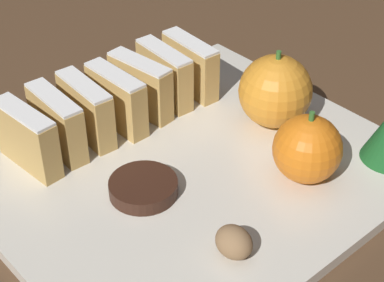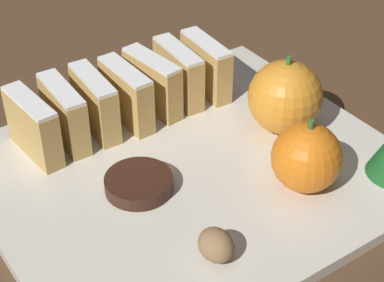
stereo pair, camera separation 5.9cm
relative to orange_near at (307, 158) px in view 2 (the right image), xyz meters
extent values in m
plane|color=#513823|center=(-0.08, -0.07, -0.04)|extent=(6.00, 6.00, 0.00)
cube|color=silver|center=(-0.08, -0.07, -0.04)|extent=(0.33, 0.38, 0.01)
cube|color=tan|center=(-0.18, -0.18, 0.00)|extent=(0.08, 0.03, 0.06)
cube|color=white|center=(-0.18, -0.18, 0.03)|extent=(0.08, 0.03, 0.00)
cube|color=tan|center=(-0.19, -0.15, 0.00)|extent=(0.08, 0.02, 0.06)
cube|color=white|center=(-0.19, -0.15, 0.03)|extent=(0.08, 0.02, 0.00)
cube|color=tan|center=(-0.19, -0.11, 0.00)|extent=(0.08, 0.02, 0.06)
cube|color=white|center=(-0.19, -0.11, 0.03)|extent=(0.08, 0.02, 0.00)
cube|color=tan|center=(-0.18, -0.08, 0.00)|extent=(0.08, 0.02, 0.06)
cube|color=white|center=(-0.18, -0.08, 0.03)|extent=(0.08, 0.02, 0.00)
cube|color=tan|center=(-0.19, -0.05, 0.00)|extent=(0.08, 0.03, 0.06)
cube|color=white|center=(-0.19, -0.05, 0.03)|extent=(0.08, 0.03, 0.00)
cube|color=tan|center=(-0.19, -0.01, 0.00)|extent=(0.08, 0.02, 0.06)
cube|color=white|center=(-0.19, -0.01, 0.03)|extent=(0.08, 0.02, 0.00)
cube|color=tan|center=(-0.19, 0.02, 0.00)|extent=(0.08, 0.02, 0.06)
cube|color=white|center=(-0.19, 0.02, 0.03)|extent=(0.08, 0.02, 0.00)
sphere|color=orange|center=(0.00, 0.00, 0.00)|extent=(0.06, 0.06, 0.06)
cylinder|color=#38702D|center=(0.00, 0.00, 0.03)|extent=(0.01, 0.01, 0.01)
sphere|color=orange|center=(-0.08, 0.04, 0.01)|extent=(0.08, 0.08, 0.08)
cylinder|color=#38702D|center=(-0.08, 0.04, 0.05)|extent=(0.01, 0.01, 0.01)
ellipsoid|color=#8E6B47|center=(0.03, -0.12, -0.02)|extent=(0.03, 0.03, 0.03)
cylinder|color=#381E14|center=(-0.08, -0.13, -0.03)|extent=(0.06, 0.06, 0.01)
camera|label=1|loc=(0.28, -0.38, 0.35)|focal=60.00mm
camera|label=2|loc=(0.31, -0.34, 0.35)|focal=60.00mm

